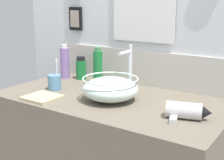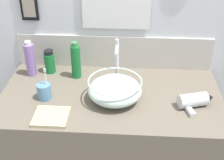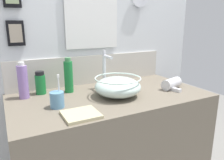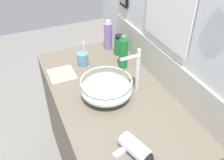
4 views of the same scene
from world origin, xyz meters
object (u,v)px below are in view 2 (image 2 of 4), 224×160
object	(u,v)px
glass_bowl_sink	(115,90)
toothbrush_cup	(44,91)
soap_dispenser	(50,62)
faucet	(117,59)
hair_drier	(195,100)
lotion_bottle	(30,59)
spray_bottle	(76,61)
hand_towel	(51,117)

from	to	relation	value
glass_bowl_sink	toothbrush_cup	world-z (taller)	toothbrush_cup
toothbrush_cup	soap_dispenser	size ratio (longest dim) A/B	1.22
soap_dispenser	toothbrush_cup	bearing A→B (deg)	-82.84
glass_bowl_sink	faucet	distance (m)	0.21
hair_drier	toothbrush_cup	bearing A→B (deg)	178.71
lotion_bottle	faucet	bearing A→B (deg)	-5.60
glass_bowl_sink	faucet	size ratio (longest dim) A/B	1.08
toothbrush_cup	spray_bottle	distance (m)	0.29
toothbrush_cup	hand_towel	bearing A→B (deg)	-66.43
hair_drier	glass_bowl_sink	bearing A→B (deg)	175.78
faucet	lotion_bottle	xyz separation A→B (m)	(-0.54, 0.05, -0.05)
glass_bowl_sink	hair_drier	distance (m)	0.44
faucet	toothbrush_cup	distance (m)	0.46
faucet	hand_towel	size ratio (longest dim) A/B	1.54
hair_drier	lotion_bottle	distance (m)	1.02
glass_bowl_sink	hair_drier	world-z (taller)	glass_bowl_sink
hair_drier	toothbrush_cup	world-z (taller)	toothbrush_cup
spray_bottle	toothbrush_cup	bearing A→B (deg)	-120.14
faucet	toothbrush_cup	xyz separation A→B (m)	(-0.40, -0.20, -0.11)
faucet	hand_towel	world-z (taller)	faucet
lotion_bottle	spray_bottle	bearing A→B (deg)	-1.86
spray_bottle	hand_towel	bearing A→B (deg)	-98.95
toothbrush_cup	soap_dispenser	bearing A→B (deg)	97.16
spray_bottle	lotion_bottle	bearing A→B (deg)	178.14
hair_drier	lotion_bottle	xyz separation A→B (m)	(-0.98, 0.27, 0.07)
faucet	hair_drier	bearing A→B (deg)	-26.60
toothbrush_cup	hand_towel	distance (m)	0.19
glass_bowl_sink	soap_dispenser	xyz separation A→B (m)	(-0.43, 0.28, 0.01)
glass_bowl_sink	hand_towel	bearing A→B (deg)	-149.53
toothbrush_cup	hand_towel	size ratio (longest dim) A/B	1.04
hand_towel	faucet	bearing A→B (deg)	49.60
spray_bottle	hand_towel	size ratio (longest dim) A/B	1.32
soap_dispenser	faucet	bearing A→B (deg)	-12.10
glass_bowl_sink	spray_bottle	distance (m)	0.35
toothbrush_cup	lotion_bottle	world-z (taller)	lotion_bottle
faucet	spray_bottle	size ratio (longest dim) A/B	1.17
glass_bowl_sink	soap_dispenser	size ratio (longest dim) A/B	1.95
hair_drier	toothbrush_cup	distance (m)	0.83
toothbrush_cup	spray_bottle	size ratio (longest dim) A/B	0.79
soap_dispenser	hand_towel	distance (m)	0.49
hair_drier	hand_towel	size ratio (longest dim) A/B	1.18
lotion_bottle	glass_bowl_sink	bearing A→B (deg)	-23.94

